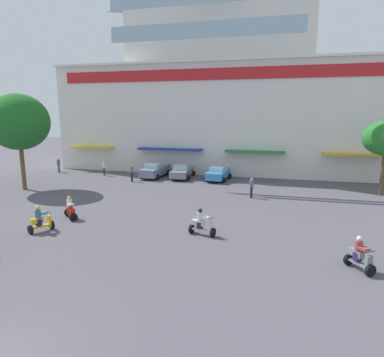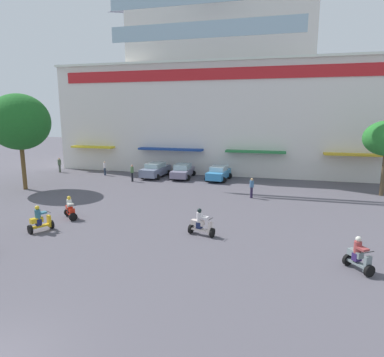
{
  "view_description": "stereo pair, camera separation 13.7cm",
  "coord_description": "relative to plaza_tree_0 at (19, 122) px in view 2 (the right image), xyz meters",
  "views": [
    {
      "loc": [
        7.48,
        -6.11,
        6.82
      ],
      "look_at": [
        0.89,
        18.77,
        1.81
      ],
      "focal_mm": 31.86,
      "sensor_mm": 36.0,
      "label": 1
    },
    {
      "loc": [
        7.61,
        -6.08,
        6.82
      ],
      "look_at": [
        0.89,
        18.77,
        1.81
      ],
      "focal_mm": 31.86,
      "sensor_mm": 36.0,
      "label": 2
    }
  ],
  "objects": [
    {
      "name": "scooter_rider_6",
      "position": [
        18.09,
        -7.27,
        -5.36
      ],
      "size": [
        1.57,
        0.85,
        1.55
      ],
      "color": "black",
      "rests_on": "ground"
    },
    {
      "name": "plaza_tree_0",
      "position": [
        0.0,
        0.0,
        0.0
      ],
      "size": [
        5.19,
        5.24,
        8.44
      ],
      "color": "brown",
      "rests_on": "ground"
    },
    {
      "name": "pedestrian_0",
      "position": [
        -2.58,
        8.5,
        -5.04
      ],
      "size": [
        0.51,
        0.51,
        1.68
      ],
      "color": "#4A5244",
      "rests_on": "ground"
    },
    {
      "name": "scooter_rider_2",
      "position": [
        25.76,
        -9.75,
        -5.35
      ],
      "size": [
        1.19,
        1.39,
        1.54
      ],
      "color": "black",
      "rests_on": "ground"
    },
    {
      "name": "pedestrian_1",
      "position": [
        3.48,
        8.07,
        -5.1
      ],
      "size": [
        0.42,
        0.42,
        1.56
      ],
      "color": "#263248",
      "rests_on": "ground"
    },
    {
      "name": "parked_car_0",
      "position": [
        9.25,
        8.53,
        -5.21
      ],
      "size": [
        2.52,
        4.52,
        1.54
      ],
      "color": "slate",
      "rests_on": "ground"
    },
    {
      "name": "parked_car_1",
      "position": [
        12.18,
        8.84,
        -5.24
      ],
      "size": [
        2.45,
        4.47,
        1.49
      ],
      "color": "slate",
      "rests_on": "ground"
    },
    {
      "name": "colonial_building",
      "position": [
        14.77,
        16.38,
        3.08
      ],
      "size": [
        37.21,
        14.83,
        21.49
      ],
      "color": "silver",
      "rests_on": "ground"
    },
    {
      "name": "ground_plane",
      "position": [
        14.77,
        -5.98,
        -5.99
      ],
      "size": [
        128.0,
        128.0,
        0.0
      ],
      "primitive_type": "plane",
      "color": "#524E57"
    },
    {
      "name": "parked_car_2",
      "position": [
        16.1,
        8.55,
        -5.25
      ],
      "size": [
        2.47,
        4.0,
        1.47
      ],
      "color": "#3486C4",
      "rests_on": "ground"
    },
    {
      "name": "scooter_rider_0",
      "position": [
        8.92,
        -9.1,
        -5.34
      ],
      "size": [
        1.11,
        1.46,
        1.57
      ],
      "color": "black",
      "rests_on": "ground"
    },
    {
      "name": "pedestrian_2",
      "position": [
        7.86,
        5.7,
        -5.01
      ],
      "size": [
        0.4,
        0.4,
        1.71
      ],
      "color": "black",
      "rests_on": "ground"
    },
    {
      "name": "scooter_rider_4",
      "position": [
        9.1,
        -6.47,
        -5.39
      ],
      "size": [
        1.41,
        1.34,
        1.48
      ],
      "color": "black",
      "rests_on": "ground"
    },
    {
      "name": "pedestrian_3",
      "position": [
        20.03,
        2.08,
        -5.05
      ],
      "size": [
        0.36,
        0.36,
        1.63
      ],
      "color": "#281F3C",
      "rests_on": "ground"
    }
  ]
}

